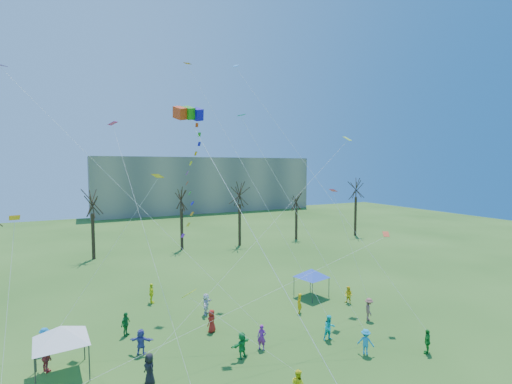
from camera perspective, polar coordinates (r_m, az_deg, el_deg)
name	(u,v)px	position (r m, az deg, el deg)	size (l,w,h in m)	color
distant_building	(205,184)	(102.47, -8.18, 1.25)	(60.00, 14.00, 15.00)	gray
bare_tree_row	(201,204)	(53.92, -8.85, -1.90)	(69.03, 8.83, 10.99)	black
big_box_kite	(196,181)	(21.99, -9.60, 1.75)	(2.74, 6.77, 17.94)	red
canopy_tent_white	(61,334)	(25.71, -28.77, -19.24)	(4.16, 4.16, 3.13)	#3F3F44
canopy_tent_blue	(312,273)	(35.72, 8.87, -12.68)	(3.56, 3.56, 2.74)	#3F3F44
festival_crowd	(220,337)	(26.68, -5.76, -22.04)	(25.94, 18.55, 1.86)	#B83817
small_kites_aloft	(216,157)	(27.87, -6.43, 5.54)	(29.24, 18.99, 34.42)	orange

